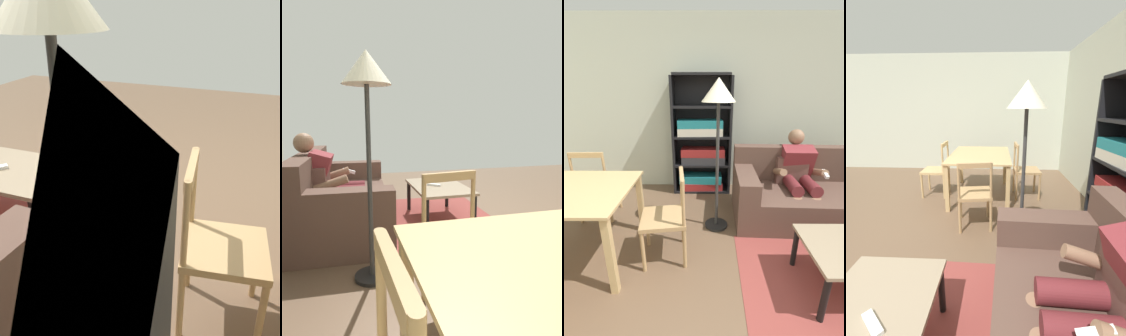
{
  "view_description": "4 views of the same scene",
  "coord_description": "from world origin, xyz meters",
  "views": [
    {
      "loc": [
        -0.82,
        2.49,
        1.59
      ],
      "look_at": [
        -0.3,
        1.13,
        0.9
      ],
      "focal_mm": 38.89,
      "sensor_mm": 36.0,
      "label": 1
    },
    {
      "loc": [
        -2.28,
        1.65,
        1.24
      ],
      "look_at": [
        -0.3,
        1.13,
        0.9
      ],
      "focal_mm": 30.39,
      "sensor_mm": 36.0,
      "label": 2
    },
    {
      "loc": [
        -0.28,
        -0.94,
        1.63
      ],
      "look_at": [
        -0.3,
        1.13,
        0.9
      ],
      "focal_mm": 24.08,
      "sensor_mm": 36.0,
      "label": 3
    },
    {
      "loc": [
        1.82,
        1.23,
        1.51
      ],
      "look_at": [
        -0.3,
        1.13,
        0.9
      ],
      "focal_mm": 22.71,
      "sensor_mm": 36.0,
      "label": 4
    }
  ],
  "objects": [
    {
      "name": "ground_plane",
      "position": [
        0.0,
        0.0,
        0.0
      ],
      "size": [
        8.81,
        8.81,
        0.0
      ],
      "primitive_type": "plane",
      "color": "brown"
    },
    {
      "name": "floor_lamp",
      "position": [
        -0.15,
        1.5,
        1.46
      ],
      "size": [
        0.36,
        0.36,
        1.74
      ],
      "color": "black",
      "rests_on": "ground_plane"
    },
    {
      "name": "area_rug",
      "position": [
        1.03,
        0.55,
        0.0
      ],
      "size": [
        2.04,
        1.46,
        0.01
      ],
      "primitive_type": "cube",
      "rotation": [
        0.0,
        0.0,
        -0.03
      ],
      "color": "brown",
      "rests_on": "ground_plane"
    },
    {
      "name": "dining_chair_facing_couch",
      "position": [
        -0.66,
        0.96,
        0.45
      ],
      "size": [
        0.47,
        0.47,
        0.9
      ],
      "color": "tan",
      "rests_on": "ground_plane"
    },
    {
      "name": "coffee_table",
      "position": [
        1.03,
        0.55,
        0.38
      ],
      "size": [
        1.0,
        0.64,
        0.44
      ],
      "color": "gray",
      "rests_on": "ground_plane"
    }
  ]
}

